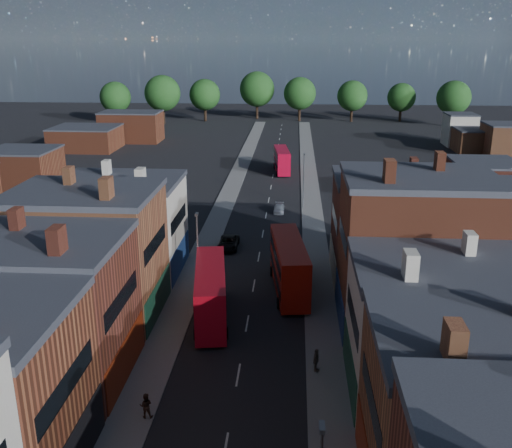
# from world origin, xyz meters

# --- Properties ---
(pavement_west) EXTENTS (3.00, 200.00, 0.12)m
(pavement_west) POSITION_xyz_m (-6.50, 50.00, 0.06)
(pavement_west) COLOR gray
(pavement_west) RESTS_ON ground
(pavement_east) EXTENTS (3.00, 200.00, 0.12)m
(pavement_east) POSITION_xyz_m (6.50, 50.00, 0.06)
(pavement_east) COLOR gray
(pavement_east) RESTS_ON ground
(lamp_post_2) EXTENTS (0.25, 0.70, 8.12)m
(lamp_post_2) POSITION_xyz_m (-5.20, 30.00, 4.70)
(lamp_post_2) COLOR slate
(lamp_post_2) RESTS_ON ground
(lamp_post_3) EXTENTS (0.25, 0.70, 8.12)m
(lamp_post_3) POSITION_xyz_m (5.20, 60.00, 4.70)
(lamp_post_3) COLOR slate
(lamp_post_3) RESTS_ON ground
(bus_0) EXTENTS (4.04, 11.34, 4.79)m
(bus_0) POSITION_xyz_m (-3.24, 24.64, 2.59)
(bus_0) COLOR #B90A1A
(bus_0) RESTS_ON ground
(bus_1) EXTENTS (4.12, 11.98, 5.07)m
(bus_1) POSITION_xyz_m (3.50, 31.01, 2.73)
(bus_1) COLOR #A61409
(bus_1) RESTS_ON ground
(bus_2) EXTENTS (3.37, 10.21, 4.33)m
(bus_2) POSITION_xyz_m (1.50, 83.45, 2.33)
(bus_2) COLOR red
(bus_2) RESTS_ON ground
(car_2) EXTENTS (2.31, 4.95, 1.37)m
(car_2) POSITION_xyz_m (-3.75, 42.50, 0.68)
(car_2) COLOR black
(car_2) RESTS_ON ground
(car_3) EXTENTS (1.53, 3.67, 1.06)m
(car_3) POSITION_xyz_m (1.77, 57.72, 0.53)
(car_3) COLOR silver
(car_3) RESTS_ON ground
(ped_1) EXTENTS (0.88, 0.53, 1.73)m
(ped_1) POSITION_xyz_m (-5.47, 10.57, 0.99)
(ped_1) COLOR #3E2419
(ped_1) RESTS_ON pavement_west
(ped_3) EXTENTS (0.82, 1.16, 1.80)m
(ped_3) POSITION_xyz_m (5.71, 16.76, 1.02)
(ped_3) COLOR #544E48
(ped_3) RESTS_ON pavement_east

